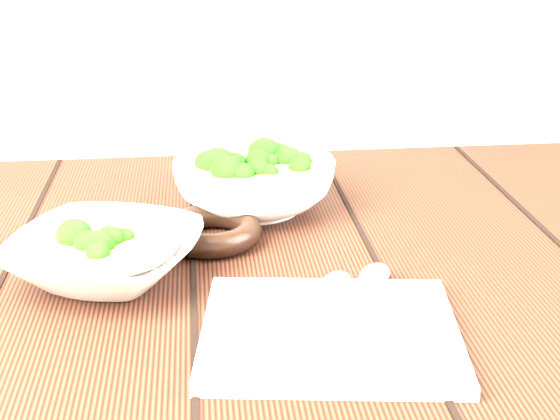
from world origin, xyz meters
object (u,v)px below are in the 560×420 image
(trivet, at_px, (211,231))
(soup_bowl_back, at_px, (254,182))
(table, at_px, (216,363))
(soup_bowl_front, at_px, (106,255))
(napkin, at_px, (330,332))

(trivet, bearing_deg, soup_bowl_back, 59.80)
(table, relative_size, soup_bowl_front, 4.87)
(trivet, distance_m, napkin, 0.25)
(table, bearing_deg, trivet, 89.34)
(soup_bowl_back, height_order, trivet, soup_bowl_back)
(table, height_order, napkin, napkin)
(soup_bowl_front, relative_size, trivet, 2.09)
(table, height_order, trivet, trivet)
(soup_bowl_back, bearing_deg, table, -109.18)
(soup_bowl_front, distance_m, trivet, 0.14)
(trivet, relative_size, napkin, 0.51)
(table, relative_size, trivet, 10.18)
(soup_bowl_front, distance_m, soup_bowl_back, 0.25)
(soup_bowl_back, relative_size, trivet, 2.12)
(trivet, xyz_separation_m, napkin, (0.10, -0.22, -0.01))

